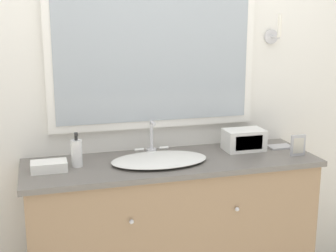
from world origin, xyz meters
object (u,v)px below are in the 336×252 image
Objects in this scene: appliance_box at (244,140)px; soap_bottle at (77,153)px; picture_frame at (298,145)px; sink_basin at (159,159)px.

soap_bottle is at bearing -177.31° from appliance_box.
picture_frame is at bearing -38.31° from appliance_box.
soap_bottle reaches higher than appliance_box.
sink_basin is at bearing -169.92° from appliance_box.
appliance_box is at bearing 10.08° from sink_basin.
sink_basin reaches higher than appliance_box.
soap_bottle is at bearing 173.15° from picture_frame.
sink_basin is at bearing 173.04° from picture_frame.
sink_basin reaches higher than soap_bottle.
soap_bottle reaches higher than picture_frame.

